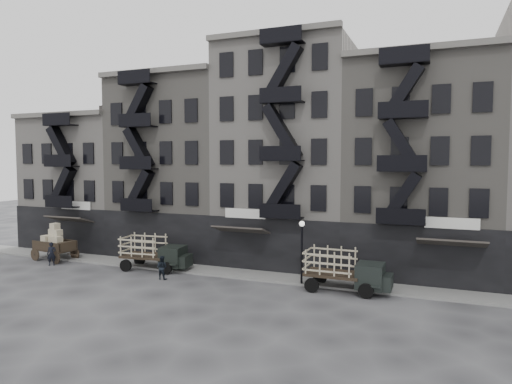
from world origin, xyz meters
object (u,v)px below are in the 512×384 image
at_px(pedestrian_west, 52,254).
at_px(wagon, 54,239).
at_px(stake_truck_west, 154,250).
at_px(pedestrian_mid, 162,268).
at_px(stake_truck_east, 345,268).

bearing_deg(pedestrian_west, wagon, 99.82).
bearing_deg(wagon, stake_truck_west, 8.36).
bearing_deg(wagon, pedestrian_mid, -1.76).
height_order(stake_truck_west, pedestrian_mid, stake_truck_west).
distance_m(stake_truck_west, stake_truck_east, 14.31).
distance_m(stake_truck_east, pedestrian_mid, 12.45).
distance_m(wagon, stake_truck_west, 9.67).
distance_m(stake_truck_west, pedestrian_mid, 2.94).
bearing_deg(stake_truck_west, stake_truck_east, -7.19).
bearing_deg(stake_truck_east, pedestrian_mid, -171.22).
relative_size(wagon, stake_truck_west, 0.70).
xyz_separation_m(pedestrian_west, pedestrian_mid, (10.34, -0.33, -0.09)).
xyz_separation_m(stake_truck_west, stake_truck_east, (14.31, -0.28, 0.02)).
bearing_deg(wagon, stake_truck_east, 7.03).
xyz_separation_m(wagon, stake_truck_east, (23.98, -0.09, -0.20)).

